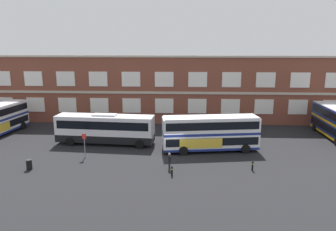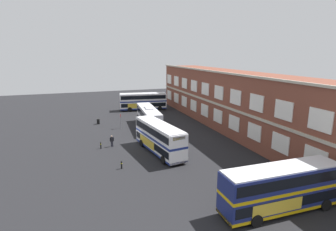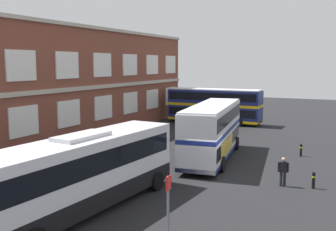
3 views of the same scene
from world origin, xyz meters
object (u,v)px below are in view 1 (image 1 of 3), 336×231
Objects in this scene: waiting_passenger at (169,160)px; station_litter_bin at (29,164)px; bus_stand_flag at (84,143)px; safety_bollard_west at (172,171)px; safety_bollard_east at (253,166)px; double_decker_middle at (210,133)px; touring_coach at (105,129)px.

waiting_passenger is 1.65× the size of station_litter_bin.
safety_bollard_west is at bearing -24.94° from bus_stand_flag.
waiting_passenger is 8.19m from safety_bollard_east.
double_decker_middle reaches higher than bus_stand_flag.
bus_stand_flag is at bearing 170.83° from safety_bollard_east.
waiting_passenger is (8.28, -7.84, -0.98)m from touring_coach.
bus_stand_flag reaches higher than station_litter_bin.
bus_stand_flag is at bearing -167.71° from double_decker_middle.
bus_stand_flag reaches higher than safety_bollard_east.
safety_bollard_west is (9.68, -4.50, -1.14)m from bus_stand_flag.
waiting_passenger is at bearing -16.95° from bus_stand_flag.
waiting_passenger is 13.91m from station_litter_bin.
waiting_passenger reaches higher than station_litter_bin.
bus_stand_flag is 2.62× the size of station_litter_bin.
bus_stand_flag reaches higher than safety_bollard_west.
waiting_passenger is 0.63× the size of bus_stand_flag.
waiting_passenger is 1.79× the size of safety_bollard_east.
safety_bollard_east is at bearing 2.10° from station_litter_bin.
station_litter_bin is at bearing -123.00° from touring_coach.
safety_bollard_west is 1.00× the size of safety_bollard_east.
safety_bollard_east is (7.87, 1.67, 0.00)m from safety_bollard_west.
station_litter_bin is 22.08m from safety_bollard_east.
double_decker_middle is 0.93× the size of touring_coach.
double_decker_middle is 11.85× the size of safety_bollard_west.
safety_bollard_west is at bearing -118.92° from double_decker_middle.
waiting_passenger is 1.79× the size of safety_bollard_west.
safety_bollard_east is at bearing -57.55° from double_decker_middle.
touring_coach reaches higher than safety_bollard_west.
station_litter_bin is (-4.51, -3.64, -1.12)m from bus_stand_flag.
station_litter_bin is at bearing -141.10° from bus_stand_flag.
double_decker_middle reaches higher than touring_coach.
double_decker_middle is 14.17m from bus_stand_flag.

